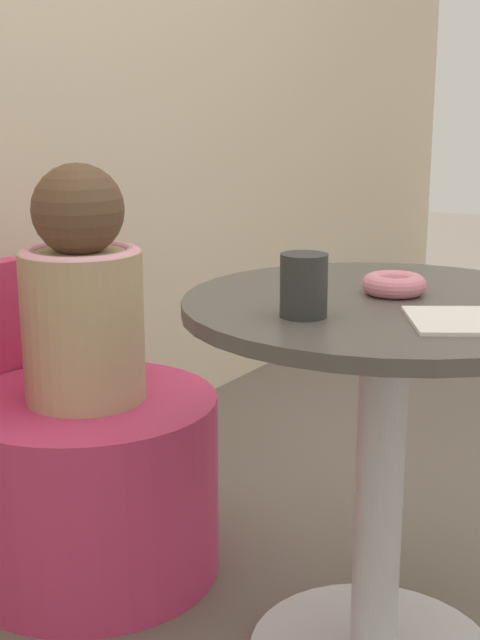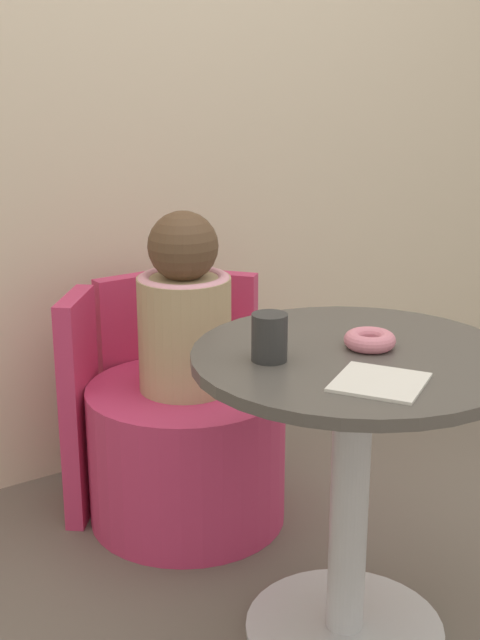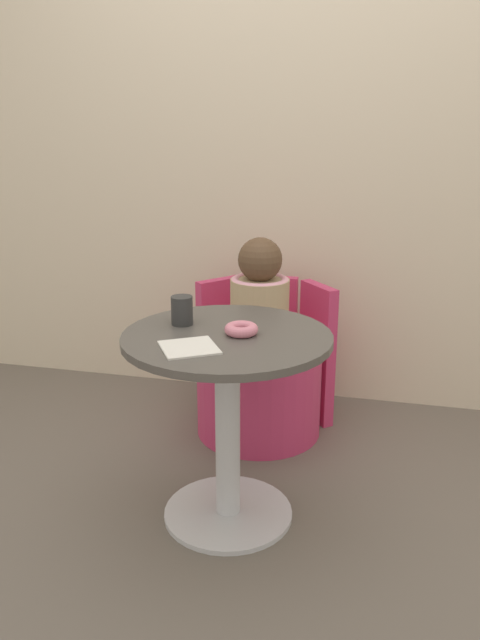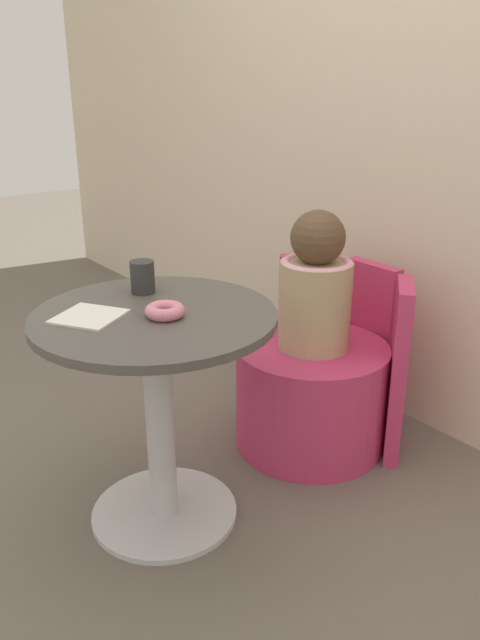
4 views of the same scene
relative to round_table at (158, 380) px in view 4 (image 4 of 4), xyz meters
The scene contains 9 objects.
ground_plane 0.47m from the round_table, ahead, with size 12.00×12.00×0.00m, color #665B51.
back_wall 1.34m from the round_table, 85.21° to the left, with size 6.00×0.06×2.40m.
round_table is the anchor object (origin of this frame).
tub_chair 0.69m from the round_table, 92.52° to the left, with size 0.54×0.54×0.38m.
booth_backrest 0.87m from the round_table, 91.87° to the left, with size 0.64×0.23×0.63m.
child_figure 0.65m from the round_table, 92.52° to the left, with size 0.25×0.25×0.48m.
donut 0.23m from the round_table, ahead, with size 0.11×0.11×0.03m.
cup 0.31m from the round_table, 159.64° to the left, with size 0.07×0.07×0.10m.
paper_napkin 0.27m from the round_table, 116.04° to the right, with size 0.22×0.22×0.01m.
Camera 4 is at (1.29, -0.77, 1.25)m, focal length 35.00 mm.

